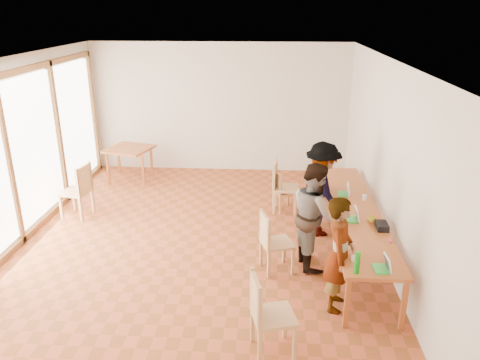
# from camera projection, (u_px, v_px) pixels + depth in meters

# --- Properties ---
(ground) EXTENTS (8.00, 8.00, 0.00)m
(ground) POSITION_uv_depth(u_px,v_px,m) (196.00, 248.00, 7.71)
(ground) COLOR #AD4C2A
(ground) RESTS_ON ground
(wall_back) EXTENTS (6.00, 0.10, 3.00)m
(wall_back) POSITION_uv_depth(u_px,v_px,m) (220.00, 108.00, 10.92)
(wall_back) COLOR beige
(wall_back) RESTS_ON ground
(wall_front) EXTENTS (6.00, 0.10, 3.00)m
(wall_front) POSITION_uv_depth(u_px,v_px,m) (106.00, 331.00, 3.45)
(wall_front) COLOR beige
(wall_front) RESTS_ON ground
(wall_right) EXTENTS (0.10, 8.00, 3.00)m
(wall_right) POSITION_uv_depth(u_px,v_px,m) (391.00, 166.00, 7.00)
(wall_right) COLOR beige
(wall_right) RESTS_ON ground
(window_wall) EXTENTS (0.10, 8.00, 3.00)m
(window_wall) POSITION_uv_depth(u_px,v_px,m) (6.00, 158.00, 7.36)
(window_wall) COLOR white
(window_wall) RESTS_ON ground
(ceiling) EXTENTS (6.00, 8.00, 0.04)m
(ceiling) POSITION_uv_depth(u_px,v_px,m) (189.00, 60.00, 6.65)
(ceiling) COLOR white
(ceiling) RESTS_ON wall_back
(communal_table) EXTENTS (0.80, 4.00, 0.75)m
(communal_table) POSITION_uv_depth(u_px,v_px,m) (352.00, 212.00, 7.36)
(communal_table) COLOR #A45424
(communal_table) RESTS_ON ground
(side_table) EXTENTS (0.90, 0.90, 0.75)m
(side_table) POSITION_uv_depth(u_px,v_px,m) (129.00, 151.00, 10.53)
(side_table) COLOR #A45424
(side_table) RESTS_ON ground
(chair_near) EXTENTS (0.56, 0.56, 0.53)m
(chair_near) POSITION_uv_depth(u_px,v_px,m) (265.00, 307.00, 5.19)
(chair_near) COLOR tan
(chair_near) RESTS_ON ground
(chair_mid) EXTENTS (0.55, 0.55, 0.50)m
(chair_mid) POSITION_uv_depth(u_px,v_px,m) (271.00, 236.00, 6.86)
(chair_mid) COLOR tan
(chair_mid) RESTS_ON ground
(chair_far) EXTENTS (0.49, 0.49, 0.43)m
(chair_far) POSITION_uv_depth(u_px,v_px,m) (281.00, 187.00, 8.95)
(chair_far) COLOR tan
(chair_far) RESTS_ON ground
(chair_empty) EXTENTS (0.52, 0.52, 0.53)m
(chair_empty) POSITION_uv_depth(u_px,v_px,m) (280.00, 181.00, 8.92)
(chair_empty) COLOR tan
(chair_empty) RESTS_ON ground
(chair_spare) EXTENTS (0.56, 0.56, 0.55)m
(chair_spare) POSITION_uv_depth(u_px,v_px,m) (80.00, 185.00, 8.65)
(chair_spare) COLOR tan
(chair_spare) RESTS_ON ground
(person_near) EXTENTS (0.48, 0.63, 1.56)m
(person_near) POSITION_uv_depth(u_px,v_px,m) (339.00, 254.00, 5.96)
(person_near) COLOR gray
(person_near) RESTS_ON ground
(person_mid) EXTENTS (0.77, 0.90, 1.63)m
(person_mid) POSITION_uv_depth(u_px,v_px,m) (314.00, 215.00, 6.98)
(person_mid) COLOR gray
(person_mid) RESTS_ON ground
(person_far) EXTENTS (0.98, 1.22, 1.65)m
(person_far) POSITION_uv_depth(u_px,v_px,m) (322.00, 189.00, 7.93)
(person_far) COLOR gray
(person_far) RESTS_ON ground
(laptop_near) EXTENTS (0.21, 0.24, 0.19)m
(laptop_near) POSITION_uv_depth(u_px,v_px,m) (384.00, 266.00, 5.64)
(laptop_near) COLOR green
(laptop_near) RESTS_ON communal_table
(laptop_mid) EXTENTS (0.21, 0.25, 0.20)m
(laptop_mid) POSITION_uv_depth(u_px,v_px,m) (354.00, 217.00, 6.95)
(laptop_mid) COLOR green
(laptop_mid) RESTS_ON communal_table
(laptop_far) EXTENTS (0.25, 0.27, 0.20)m
(laptop_far) POSITION_uv_depth(u_px,v_px,m) (346.00, 192.00, 7.88)
(laptop_far) COLOR green
(laptop_far) RESTS_ON communal_table
(yellow_mug) EXTENTS (0.12, 0.12, 0.09)m
(yellow_mug) POSITION_uv_depth(u_px,v_px,m) (372.00, 219.00, 6.89)
(yellow_mug) COLOR gold
(yellow_mug) RESTS_ON communal_table
(green_bottle) EXTENTS (0.07, 0.07, 0.28)m
(green_bottle) POSITION_uv_depth(u_px,v_px,m) (357.00, 263.00, 5.54)
(green_bottle) COLOR #137A16
(green_bottle) RESTS_ON communal_table
(clear_glass) EXTENTS (0.07, 0.07, 0.09)m
(clear_glass) POSITION_uv_depth(u_px,v_px,m) (364.00, 198.00, 7.67)
(clear_glass) COLOR silver
(clear_glass) RESTS_ON communal_table
(condiment_cup) EXTENTS (0.08, 0.08, 0.06)m
(condiment_cup) POSITION_uv_depth(u_px,v_px,m) (354.00, 259.00, 5.85)
(condiment_cup) COLOR white
(condiment_cup) RESTS_ON communal_table
(pink_phone) EXTENTS (0.05, 0.10, 0.01)m
(pink_phone) POSITION_uv_depth(u_px,v_px,m) (390.00, 241.00, 6.34)
(pink_phone) COLOR #BA3B50
(pink_phone) RESTS_ON communal_table
(black_pouch) EXTENTS (0.16, 0.26, 0.09)m
(black_pouch) POSITION_uv_depth(u_px,v_px,m) (382.00, 226.00, 6.68)
(black_pouch) COLOR black
(black_pouch) RESTS_ON communal_table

